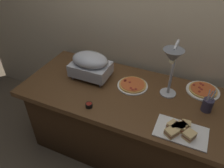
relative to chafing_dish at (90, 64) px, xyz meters
name	(u,v)px	position (x,y,z in m)	size (l,w,h in m)	color
ground_plane	(123,146)	(0.39, -0.08, -0.91)	(8.00, 8.00, 0.00)	brown
back_wall	(147,25)	(0.39, 0.42, 0.29)	(4.40, 0.04, 2.40)	#C6B593
buffet_table	(124,121)	(0.39, -0.08, -0.52)	(1.90, 0.84, 0.76)	brown
chafing_dish	(90,64)	(0.00, 0.00, 0.00)	(0.37, 0.25, 0.26)	#B7BABF
heat_lamp	(172,61)	(0.74, -0.07, 0.25)	(0.15, 0.30, 0.52)	#B7BABF
pizza_plate_front	(133,85)	(0.42, 0.03, -0.14)	(0.28, 0.28, 0.03)	white
pizza_plate_center	(203,90)	(1.01, 0.22, -0.14)	(0.29, 0.29, 0.03)	white
sandwich_platter	(180,130)	(0.91, -0.35, -0.12)	(0.37, 0.23, 0.06)	white
sauce_cup_near	(89,105)	(0.19, -0.38, -0.13)	(0.06, 0.06, 0.04)	black
utensil_holder	(208,105)	(1.06, -0.03, -0.09)	(0.08, 0.08, 0.22)	#383347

